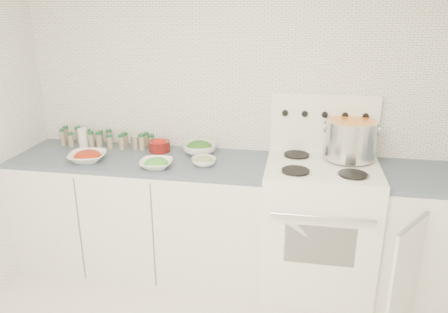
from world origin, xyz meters
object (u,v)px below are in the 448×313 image
at_px(stock_pot, 350,138).
at_px(bowl_tomato, 88,156).
at_px(stove, 318,222).
at_px(bowl_snowpea, 156,163).

height_order(stock_pot, bowl_tomato, stock_pot).
relative_size(stove, bowl_snowpea, 5.52).
distance_m(stock_pot, bowl_tomato, 1.85).
bearing_deg(stock_pot, bowl_snowpea, -166.35).
xyz_separation_m(stove, bowl_snowpea, (-1.12, -0.18, 0.44)).
relative_size(stove, bowl_tomato, 4.47).
distance_m(bowl_tomato, bowl_snowpea, 0.52).
bearing_deg(bowl_snowpea, stock_pot, 13.65).
relative_size(stove, stock_pot, 3.67).
bearing_deg(stove, bowl_snowpea, -170.96).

